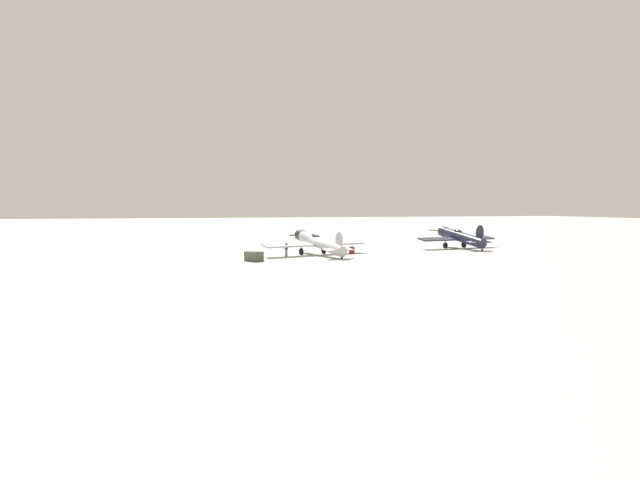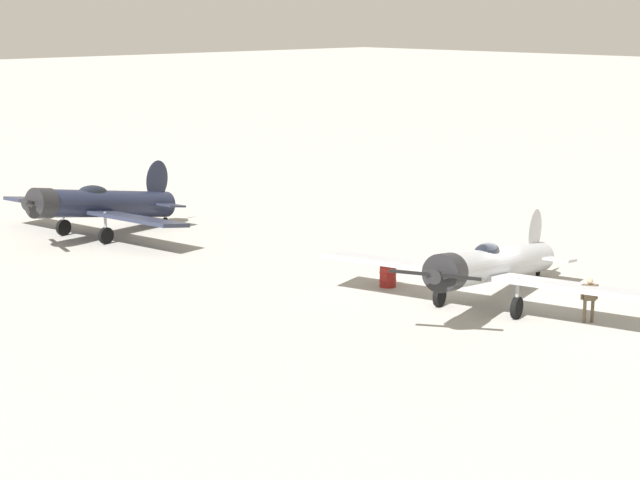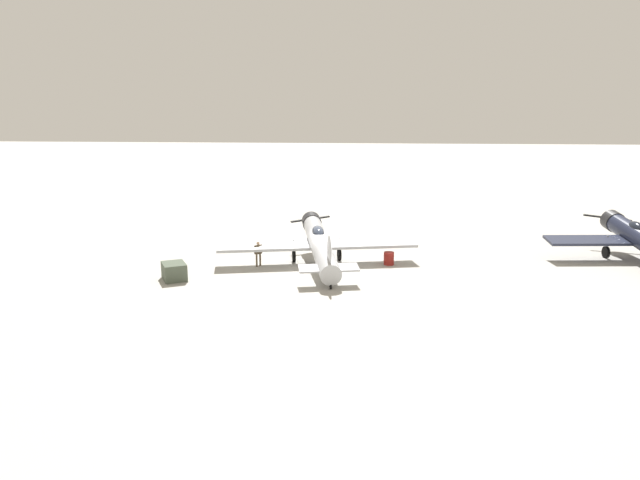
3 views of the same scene
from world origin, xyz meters
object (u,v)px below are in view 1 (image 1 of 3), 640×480
at_px(airplane_foreground, 318,242).
at_px(equipment_crate, 254,256).
at_px(fuel_drum, 352,250).
at_px(airplane_mid_apron, 460,237).
at_px(ground_crew_mechanic, 286,248).

xyz_separation_m(airplane_foreground, equipment_crate, (7.98, 4.32, -1.00)).
bearing_deg(fuel_drum, airplane_mid_apron, -169.42).
distance_m(airplane_foreground, airplane_mid_apron, 21.09).
distance_m(airplane_mid_apron, equipment_crate, 29.87).
xyz_separation_m(airplane_foreground, ground_crew_mechanic, (3.82, 0.65, -0.52)).
height_order(airplane_foreground, equipment_crate, airplane_foreground).
xyz_separation_m(airplane_mid_apron, fuel_drum, (16.28, 3.04, -1.17)).
height_order(equipment_crate, fuel_drum, equipment_crate).
xyz_separation_m(airplane_foreground, airplane_mid_apron, (-20.73, -3.85, 0.09)).
relative_size(airplane_foreground, ground_crew_mechanic, 8.02).
bearing_deg(airplane_foreground, ground_crew_mechanic, 84.86).
bearing_deg(equipment_crate, fuel_drum, -157.58).
distance_m(airplane_foreground, fuel_drum, 4.65).
bearing_deg(fuel_drum, airplane_foreground, 10.35).
distance_m(airplane_mid_apron, ground_crew_mechanic, 24.97).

